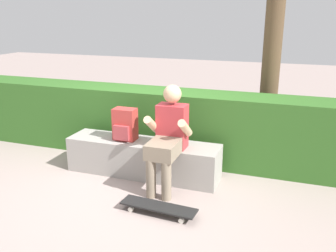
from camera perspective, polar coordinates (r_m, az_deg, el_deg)
ground_plane at (r=4.46m, az=-5.60°, el=-9.15°), size 24.00×24.00×0.00m
bench_main at (r=4.65m, az=-3.91°, el=-4.96°), size 1.93×0.46×0.44m
person_skater at (r=4.17m, az=0.02°, el=-1.37°), size 0.49×0.62×1.19m
skateboard_near_person at (r=3.83m, az=-1.49°, el=-12.48°), size 0.81×0.25×0.09m
backpack_on_bench at (r=4.59m, az=-6.73°, el=0.18°), size 0.28×0.23×0.40m
hedge_row at (r=5.20m, az=-2.19°, el=0.50°), size 5.94×0.58×0.95m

